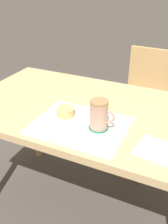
{
  "coord_description": "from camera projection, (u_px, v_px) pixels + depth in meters",
  "views": [
    {
      "loc": [
        0.44,
        -1.03,
        1.37
      ],
      "look_at": [
        0.02,
        -0.13,
        0.8
      ],
      "focal_mm": 40.0,
      "sensor_mm": 36.0,
      "label": 1
    }
  ],
  "objects": [
    {
      "name": "coffee_coaster",
      "position": [
        98.0,
        128.0,
        1.1
      ],
      "size": [
        0.09,
        0.09,
        0.0
      ],
      "primitive_type": "cylinder",
      "color": "#196B4C",
      "rests_on": "placemat"
    },
    {
      "name": "placemat",
      "position": [
        80.0,
        125.0,
        1.13
      ],
      "size": [
        0.42,
        0.33,
        0.0
      ],
      "primitive_type": "cube",
      "color": "white",
      "rests_on": "dining_table"
    },
    {
      "name": "ground_plane",
      "position": [
        90.0,
        209.0,
        1.65
      ],
      "size": [
        4.4,
        4.4,
        0.02
      ],
      "primitive_type": "cube",
      "color": "#47423D"
    },
    {
      "name": "teaspoon",
      "position": [
        79.0,
        145.0,
        0.99
      ],
      "size": [
        0.13,
        0.04,
        0.01
      ],
      "primitive_type": "cylinder",
      "rotation": [
        0.0,
        1.57,
        -0.23
      ],
      "color": "silver",
      "rests_on": "placemat"
    },
    {
      "name": "pastry",
      "position": [
        66.0,
        112.0,
        1.17
      ],
      "size": [
        0.08,
        0.08,
        0.04
      ],
      "primitive_type": "cylinder",
      "color": "#E0A860",
      "rests_on": "pastry_plate"
    },
    {
      "name": "pastry_plate",
      "position": [
        66.0,
        116.0,
        1.18
      ],
      "size": [
        0.17,
        0.17,
        0.01
      ],
      "primitive_type": "cylinder",
      "color": "white",
      "rests_on": "placemat"
    },
    {
      "name": "coffee_mug",
      "position": [
        99.0,
        114.0,
        1.07
      ],
      "size": [
        0.11,
        0.08,
        0.13
      ],
      "color": "tan",
      "rests_on": "coffee_coaster"
    },
    {
      "name": "dining_table",
      "position": [
        91.0,
        121.0,
        1.32
      ],
      "size": [
        1.32,
        0.74,
        0.75
      ],
      "color": "tan",
      "rests_on": "ground_plane"
    },
    {
      "name": "wooden_chair",
      "position": [
        146.0,
        101.0,
        1.93
      ],
      "size": [
        0.44,
        0.44,
        0.86
      ],
      "rotation": [
        0.0,
        0.0,
        3.09
      ],
      "color": "tan",
      "rests_on": "ground_plane"
    },
    {
      "name": "paper_napkin",
      "position": [
        156.0,
        150.0,
        0.97
      ],
      "size": [
        0.17,
        0.17,
        0.0
      ],
      "primitive_type": "cube",
      "rotation": [
        0.0,
        0.0,
        -0.15
      ],
      "color": "silver",
      "rests_on": "dining_table"
    }
  ]
}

